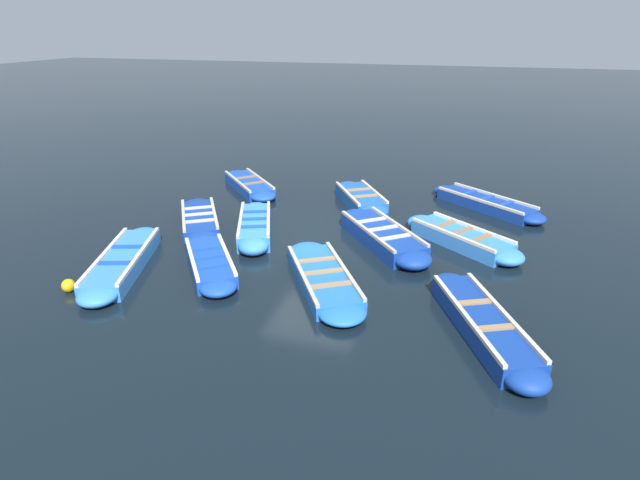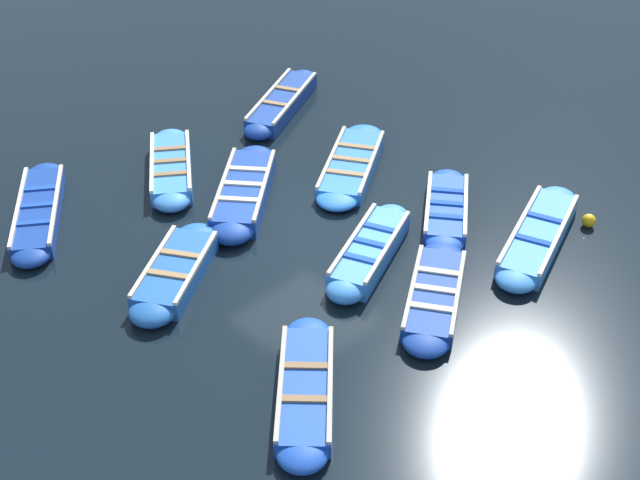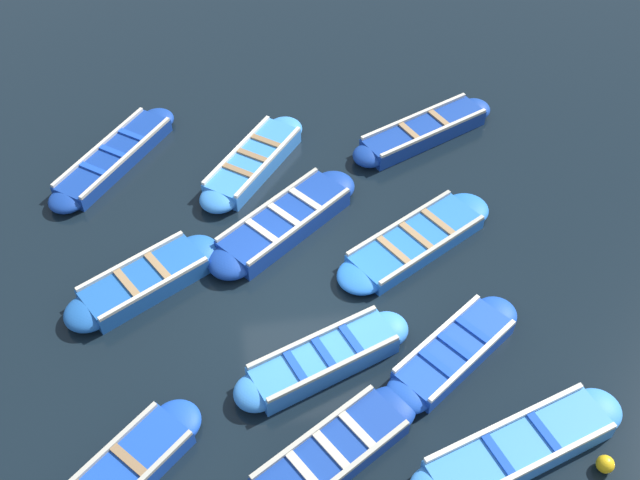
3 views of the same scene
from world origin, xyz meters
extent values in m
plane|color=black|center=(0.00, 0.00, 0.00)|extent=(120.00, 120.00, 0.00)
cube|color=navy|center=(-3.42, -0.03, 0.15)|extent=(2.12, 2.64, 0.30)
ellipsoid|color=navy|center=(-2.75, -1.11, 0.15)|extent=(1.18, 1.19, 0.30)
cube|color=#B2AD9E|center=(-3.78, -0.26, 0.33)|extent=(1.38, 2.15, 0.07)
cube|color=#B2AD9E|center=(-3.07, 0.19, 0.33)|extent=(1.38, 2.15, 0.07)
cube|color=beige|center=(-3.71, 0.42, 0.32)|extent=(0.76, 0.55, 0.04)
cube|color=beige|center=(-3.42, -0.03, 0.32)|extent=(0.76, 0.55, 0.04)
cube|color=beige|center=(-3.14, -0.49, 0.32)|extent=(0.76, 0.55, 0.04)
cube|color=#3884E0|center=(-3.73, -2.98, 0.17)|extent=(1.82, 3.21, 0.34)
ellipsoid|color=#3884E0|center=(-3.25, -4.45, 0.17)|extent=(1.04, 1.06, 0.34)
cube|color=silver|center=(-4.12, -3.11, 0.37)|extent=(1.03, 2.90, 0.07)
cube|color=silver|center=(-3.35, -2.86, 0.37)|extent=(1.03, 2.90, 0.07)
cube|color=#1947B7|center=(-3.87, -2.57, 0.36)|extent=(0.79, 0.38, 0.04)
cube|color=#1947B7|center=(-3.60, -3.40, 0.36)|extent=(0.79, 0.38, 0.04)
cube|color=blue|center=(0.89, -2.38, 0.14)|extent=(2.34, 2.97, 0.28)
ellipsoid|color=blue|center=(0.15, -1.15, 0.14)|extent=(1.30, 1.31, 0.28)
ellipsoid|color=blue|center=(1.62, -3.60, 0.14)|extent=(1.30, 1.31, 0.28)
cube|color=#B2AD9E|center=(0.48, -2.62, 0.32)|extent=(1.51, 2.44, 0.07)
cube|color=#B2AD9E|center=(1.29, -2.14, 0.32)|extent=(1.51, 2.44, 0.07)
cube|color=#9E7A51|center=(0.57, -1.86, 0.30)|extent=(0.84, 0.58, 0.04)
cube|color=#9E7A51|center=(0.89, -2.38, 0.30)|extent=(0.84, 0.58, 0.04)
cube|color=#9E7A51|center=(1.20, -2.90, 0.30)|extent=(0.84, 0.58, 0.04)
cube|color=#3884E0|center=(3.66, 0.64, 0.18)|extent=(2.64, 2.30, 0.36)
ellipsoid|color=#3884E0|center=(2.61, 1.44, 0.18)|extent=(1.17, 1.17, 0.36)
ellipsoid|color=#3884E0|center=(4.72, -0.15, 0.18)|extent=(1.17, 1.17, 0.36)
cube|color=silver|center=(3.42, 0.31, 0.39)|extent=(2.11, 1.62, 0.07)
cube|color=silver|center=(3.91, 0.97, 0.39)|extent=(2.11, 1.62, 0.07)
cube|color=olive|center=(3.22, 0.98, 0.38)|extent=(0.59, 0.71, 0.04)
cube|color=olive|center=(3.66, 0.64, 0.38)|extent=(0.59, 0.71, 0.04)
cube|color=olive|center=(4.11, 0.30, 0.38)|extent=(0.59, 0.71, 0.04)
cube|color=#3884E0|center=(-1.68, -0.17, 0.20)|extent=(1.72, 2.71, 0.40)
ellipsoid|color=#3884E0|center=(-2.16, 1.04, 0.20)|extent=(0.98, 1.00, 0.40)
ellipsoid|color=#3884E0|center=(-1.19, -1.37, 0.20)|extent=(0.98, 1.00, 0.40)
cube|color=#B2AD9E|center=(-2.02, -0.30, 0.43)|extent=(1.02, 2.39, 0.07)
cube|color=#B2AD9E|center=(-1.34, -0.03, 0.43)|extent=(1.02, 2.39, 0.07)
cube|color=#1947B7|center=(-1.88, 0.35, 0.42)|extent=(0.72, 0.40, 0.04)
cube|color=#1947B7|center=(-1.68, -0.17, 0.42)|extent=(0.72, 0.40, 0.04)
cube|color=#1947B7|center=(-1.47, -0.68, 0.42)|extent=(0.72, 0.40, 0.04)
ellipsoid|color=#1947B7|center=(-2.51, 2.37, 0.15)|extent=(1.17, 1.17, 0.31)
cube|color=#B2AD9E|center=(-3.14, 3.62, 0.34)|extent=(1.86, 1.96, 0.07)
cube|color=olive|center=(-3.17, 3.07, 0.33)|extent=(0.66, 0.64, 0.04)
cube|color=navy|center=(1.71, 0.15, 0.20)|extent=(2.58, 2.87, 0.40)
ellipsoid|color=navy|center=(0.80, 1.28, 0.20)|extent=(1.29, 1.30, 0.40)
ellipsoid|color=navy|center=(2.62, -0.97, 0.20)|extent=(1.29, 1.30, 0.40)
cube|color=#B2AD9E|center=(1.36, -0.13, 0.43)|extent=(1.84, 2.26, 0.07)
cube|color=#B2AD9E|center=(2.07, 0.44, 0.43)|extent=(1.84, 2.26, 0.07)
cube|color=beige|center=(1.33, 0.63, 0.42)|extent=(0.76, 0.65, 0.04)
cube|color=beige|center=(1.71, 0.15, 0.42)|extent=(0.76, 0.65, 0.04)
cube|color=beige|center=(2.10, -0.33, 0.42)|extent=(0.76, 0.65, 0.04)
cube|color=#1E59AD|center=(0.54, 2.94, 0.18)|extent=(2.03, 2.48, 0.37)
ellipsoid|color=#1E59AD|center=(-0.07, 3.93, 0.18)|extent=(1.22, 1.23, 0.37)
ellipsoid|color=#1E59AD|center=(1.15, 1.94, 0.18)|extent=(1.22, 1.23, 0.37)
cube|color=beige|center=(0.17, 2.71, 0.40)|extent=(1.26, 1.99, 0.07)
cube|color=beige|center=(0.91, 3.16, 0.40)|extent=(1.26, 1.99, 0.07)
cube|color=#9E7A51|center=(0.37, 3.22, 0.39)|extent=(0.79, 0.56, 0.04)
cube|color=#9E7A51|center=(0.71, 2.66, 0.39)|extent=(0.79, 0.56, 0.04)
cube|color=navy|center=(4.27, 3.67, 0.16)|extent=(2.98, 2.51, 0.31)
ellipsoid|color=navy|center=(3.03, 4.59, 0.16)|extent=(1.10, 1.10, 0.31)
ellipsoid|color=navy|center=(5.52, 2.76, 0.16)|extent=(1.10, 1.10, 0.31)
cube|color=beige|center=(4.05, 3.37, 0.35)|extent=(2.48, 1.86, 0.07)
cube|color=beige|center=(4.50, 3.98, 0.35)|extent=(2.48, 1.86, 0.07)
cube|color=#1947B7|center=(3.75, 4.07, 0.33)|extent=(0.55, 0.68, 0.04)
cube|color=#1947B7|center=(4.27, 3.67, 0.33)|extent=(0.55, 0.68, 0.04)
cube|color=#1947B7|center=(4.80, 3.28, 0.33)|extent=(0.55, 0.68, 0.04)
cube|color=navy|center=(4.19, -3.31, 0.18)|extent=(2.02, 3.10, 0.37)
ellipsoid|color=navy|center=(3.54, -1.93, 0.18)|extent=(0.99, 1.00, 0.37)
ellipsoid|color=navy|center=(4.84, -4.70, 0.18)|extent=(0.99, 1.00, 0.37)
cube|color=beige|center=(3.86, -3.47, 0.40)|extent=(1.34, 2.74, 0.07)
cube|color=beige|center=(4.52, -3.16, 0.40)|extent=(1.34, 2.74, 0.07)
cube|color=#9E7A51|center=(4.01, -2.92, 0.39)|extent=(0.70, 0.43, 0.04)
cube|color=#9E7A51|center=(4.37, -3.71, 0.39)|extent=(0.70, 0.43, 0.04)
cube|color=#1947B7|center=(-1.80, -2.44, 0.15)|extent=(2.09, 2.41, 0.31)
ellipsoid|color=#1947B7|center=(-2.50, -1.50, 0.15)|extent=(1.13, 1.13, 0.31)
ellipsoid|color=#1947B7|center=(-1.10, -3.39, 0.15)|extent=(1.13, 1.13, 0.31)
cube|color=silver|center=(-2.12, -2.68, 0.34)|extent=(1.43, 1.91, 0.07)
cube|color=silver|center=(-1.49, -2.21, 0.34)|extent=(1.43, 1.91, 0.07)
cube|color=#1947B7|center=(-2.10, -2.04, 0.33)|extent=(0.70, 0.56, 0.04)
cube|color=#1947B7|center=(-1.80, -2.44, 0.33)|extent=(0.70, 0.56, 0.04)
cube|color=#1947B7|center=(-1.51, -2.85, 0.33)|extent=(0.70, 0.56, 0.04)
sphere|color=#EAB214|center=(-4.16, -4.24, 0.14)|extent=(0.29, 0.29, 0.29)
camera|label=1|loc=(3.57, -11.54, 5.21)|focal=28.00mm
camera|label=2|loc=(-10.89, 10.55, 10.71)|focal=50.00mm
camera|label=3|loc=(-8.88, 0.90, 11.01)|focal=42.00mm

